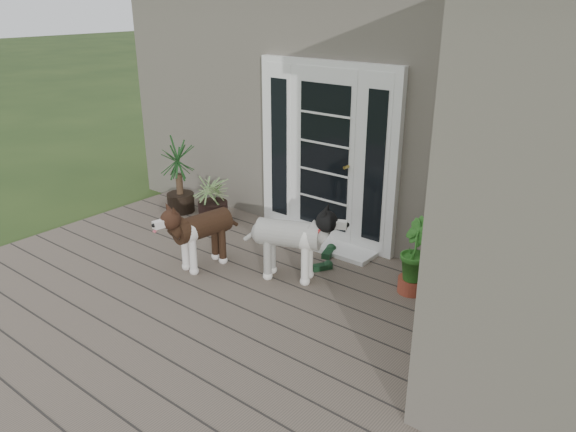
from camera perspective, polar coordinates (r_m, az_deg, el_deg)
The scene contains 14 objects.
deck at distance 5.38m, azimuth -8.29°, elevation -10.80°, with size 6.20×4.60×0.12m, color #6B5B4C.
house_main at distance 8.15m, azimuth 13.62°, elevation 11.36°, with size 7.40×4.00×3.10m, color #665E54.
door_unit at distance 6.58m, azimuth 3.95°, elevation 6.36°, with size 1.90×0.14×2.15m, color white.
door_step at distance 6.78m, azimuth 2.76°, elevation -2.57°, with size 1.60×0.40×0.05m, color white.
brindle_dog at distance 6.14m, azimuth -8.73°, elevation -2.12°, with size 0.37×0.85×0.71m, color #362113, non-canonical shape.
white_dog at distance 5.81m, azimuth 0.08°, elevation -3.10°, with size 0.39×0.90×0.75m, color silver, non-canonical shape.
spider_plant at distance 7.40m, azimuth -7.78°, elevation 2.06°, with size 0.65×0.65×0.70m, color #93AD6A, non-canonical shape.
yucca at distance 7.75m, azimuth -11.16°, elevation 4.04°, with size 0.71×0.71×1.03m, color black, non-canonical shape.
herb_a at distance 6.02m, azimuth 14.75°, elevation -4.33°, with size 0.38×0.38×0.49m, color #18541B.
herb_b at distance 5.71m, azimuth 12.69°, elevation -5.10°, with size 0.38×0.38×0.57m, color #245E1A.
herb_c at distance 5.49m, azimuth 23.03°, elevation -7.74°, with size 0.35×0.35×0.55m, color #1A5D1E.
sapling at distance 4.86m, azimuth 21.64°, elevation -4.08°, with size 0.48×0.48×1.65m, color #17531A, non-canonical shape.
clog_left at distance 6.47m, azimuth 4.22°, elevation -3.69°, with size 0.14×0.29×0.09m, color #15361D, non-canonical shape.
clog_right at distance 6.14m, azimuth 3.51°, elevation -5.17°, with size 0.12×0.26×0.08m, color #14321B, non-canonical shape.
Camera 1 is at (3.39, -2.64, 2.93)m, focal length 34.59 mm.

